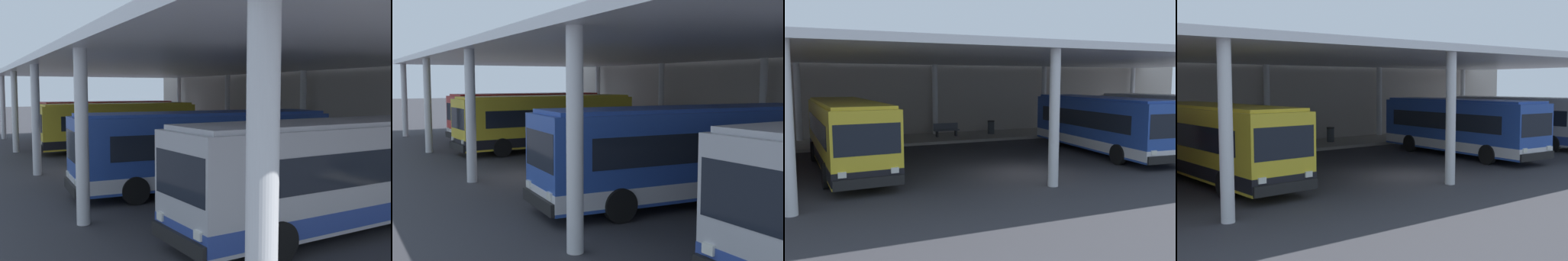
% 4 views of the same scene
% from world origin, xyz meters
% --- Properties ---
extents(ground_plane, '(200.00, 200.00, 0.00)m').
position_xyz_m(ground_plane, '(0.00, 0.00, 0.00)').
color(ground_plane, '#333338').
extents(platform_kerb, '(42.00, 4.50, 0.18)m').
position_xyz_m(platform_kerb, '(0.00, 11.75, 0.09)').
color(platform_kerb, gray).
rests_on(platform_kerb, ground).
extents(station_building_facade, '(48.00, 1.60, 6.88)m').
position_xyz_m(station_building_facade, '(0.00, 15.00, 3.44)').
color(station_building_facade, '#ADA399').
rests_on(station_building_facade, ground).
extents(canopy_shelter, '(40.00, 17.00, 5.55)m').
position_xyz_m(canopy_shelter, '(0.00, 5.50, 5.29)').
color(canopy_shelter, silver).
rests_on(canopy_shelter, ground).
extents(bus_nearest_bay, '(3.18, 10.67, 3.17)m').
position_xyz_m(bus_nearest_bay, '(-12.66, 4.69, 1.66)').
color(bus_nearest_bay, red).
rests_on(bus_nearest_bay, ground).
extents(bus_second_bay, '(3.13, 10.65, 3.17)m').
position_xyz_m(bus_second_bay, '(-7.09, 3.76, 1.66)').
color(bus_second_bay, yellow).
rests_on(bus_second_bay, ground).
extents(bus_middle_bay, '(3.09, 10.64, 3.17)m').
position_xyz_m(bus_middle_bay, '(6.59, 3.01, 1.66)').
color(bus_middle_bay, '#284CA8').
rests_on(bus_middle_bay, ground).
extents(bench_waiting, '(1.80, 0.45, 0.92)m').
position_xyz_m(bench_waiting, '(0.29, 11.82, 0.66)').
color(bench_waiting, '#4C515B').
rests_on(bench_waiting, platform_kerb).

